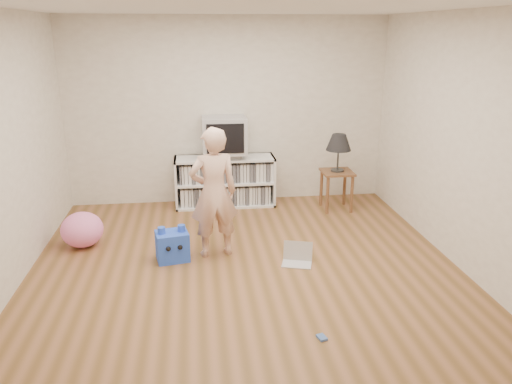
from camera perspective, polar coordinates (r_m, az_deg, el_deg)
The scene contains 13 objects.
ground at distance 5.36m, azimuth -1.28°, elevation -8.56°, with size 4.50×4.50×0.00m, color brown.
walls at distance 4.92m, azimuth -1.39°, elevation 5.12°, with size 4.52×4.52×2.60m.
ceiling at distance 4.80m, azimuth -1.51°, elevation 20.44°, with size 4.50×4.50×0.01m, color white.
media_unit at distance 7.12m, azimuth -3.57°, elevation 1.27°, with size 1.40×0.45×0.70m.
dvd_deck at distance 7.00m, azimuth -3.62°, elevation 4.25°, with size 0.45×0.35×0.07m, color gray.
crt_tv at distance 6.93m, azimuth -3.67°, elevation 6.53°, with size 0.60×0.53×0.50m.
side_table at distance 6.99m, azimuth 9.22°, elevation 1.32°, with size 0.42×0.42×0.55m.
table_lamp at distance 6.86m, azimuth 9.43°, elevation 5.52°, with size 0.34×0.34×0.52m.
person at distance 5.40m, azimuth -4.86°, elevation -0.12°, with size 0.53×0.35×1.45m, color beige.
laptop at distance 5.45m, azimuth 4.75°, elevation -7.47°, with size 0.37×0.33×0.22m.
playing_cards at distance 4.27m, azimuth 7.53°, elevation -16.16°, with size 0.07×0.09×0.02m, color #4366B2.
plush_blue at distance 5.52m, azimuth -9.53°, elevation -6.06°, with size 0.39×0.34×0.39m.
plush_pink at distance 6.11m, azimuth -19.25°, elevation -4.08°, with size 0.48×0.48×0.41m, color pink.
Camera 1 is at (-0.47, -4.77, 2.40)m, focal length 35.00 mm.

